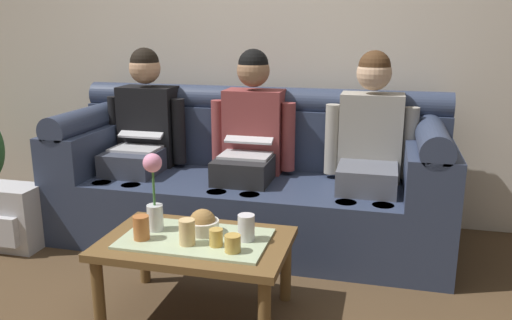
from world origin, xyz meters
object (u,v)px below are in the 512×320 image
object	(u,v)px
cup_far_center	(141,228)
backpack_left	(13,218)
cup_far_left	(246,228)
coffee_table	(196,249)
person_right	(370,146)
couch	(250,183)
person_left	(142,133)
person_middle	(250,139)
cup_near_left	(233,243)
cup_far_right	(216,237)
snack_bowl	(203,224)
flower_vase	(154,191)
cup_near_right	(187,232)

from	to	relation	value
cup_far_center	backpack_left	size ratio (longest dim) A/B	0.28
cup_far_left	coffee_table	bearing A→B (deg)	-172.71
person_right	couch	bearing A→B (deg)	179.69
cup_far_left	backpack_left	size ratio (longest dim) A/B	0.31
person_left	cup_far_center	distance (m)	1.21
person_left	person_middle	bearing A→B (deg)	-0.00
person_middle	cup_near_left	xyz separation A→B (m)	(0.22, -1.11, -0.22)
coffee_table	cup_far_right	size ratio (longest dim) A/B	11.07
person_right	backpack_left	world-z (taller)	person_right
cup_far_left	person_left	bearing A→B (deg)	135.63
snack_bowl	cup_far_left	world-z (taller)	cup_far_left
flower_vase	couch	bearing A→B (deg)	77.06
backpack_left	couch	bearing A→B (deg)	21.94
person_left	cup_near_right	bearing A→B (deg)	-55.54
person_right	cup_far_right	bearing A→B (deg)	-120.39
coffee_table	snack_bowl	distance (m)	0.12
couch	backpack_left	xyz separation A→B (m)	(-1.38, -0.56, -0.17)
person_middle	cup_near_right	world-z (taller)	person_middle
snack_bowl	cup_near_left	world-z (taller)	snack_bowl
person_right	cup_near_left	bearing A→B (deg)	-115.73
couch	cup_near_right	xyz separation A→B (m)	(-0.01, -1.09, 0.09)
cup_near_left	cup_near_right	size ratio (longest dim) A/B	0.65
flower_vase	cup_near_left	xyz separation A→B (m)	(0.44, -0.15, -0.16)
person_left	snack_bowl	distance (m)	1.23
person_middle	cup_near_right	size ratio (longest dim) A/B	10.33
coffee_table	backpack_left	xyz separation A→B (m)	(-1.38, 0.45, -0.14)
person_left	coffee_table	distance (m)	1.29
couch	snack_bowl	xyz separation A→B (m)	(0.02, -0.95, 0.07)
person_right	backpack_left	bearing A→B (deg)	-165.46
flower_vase	person_middle	bearing A→B (deg)	77.00
cup_near_left	cup_far_center	size ratio (longest dim) A/B	0.68
person_right	cup_near_right	distance (m)	1.34
snack_bowl	cup_near_right	world-z (taller)	snack_bowl
flower_vase	person_left	bearing A→B (deg)	118.90
flower_vase	snack_bowl	size ratio (longest dim) A/B	2.44
cup_near_left	snack_bowl	bearing A→B (deg)	140.03
person_left	flower_vase	bearing A→B (deg)	-61.10
couch	cup_near_right	distance (m)	1.09
person_left	cup_far_right	xyz separation A→B (m)	(0.88, -1.07, -0.22)
cup_near_left	cup_near_right	distance (m)	0.23
cup_near_left	cup_near_right	xyz separation A→B (m)	(-0.22, 0.03, 0.02)
person_left	person_right	xyz separation A→B (m)	(1.50, 0.00, 0.00)
cup_near_left	person_middle	bearing A→B (deg)	101.03
flower_vase	cup_far_right	size ratio (longest dim) A/B	4.83
person_left	couch	bearing A→B (deg)	0.35
flower_vase	cup_near_right	distance (m)	0.28
couch	person_left	xyz separation A→B (m)	(-0.75, -0.00, 0.29)
cup_near_left	backpack_left	bearing A→B (deg)	160.85
backpack_left	coffee_table	bearing A→B (deg)	-17.91
cup_far_left	cup_far_center	bearing A→B (deg)	-167.12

